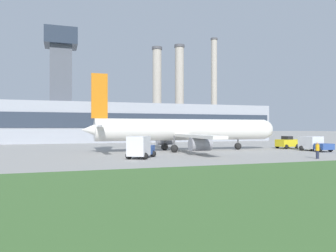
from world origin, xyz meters
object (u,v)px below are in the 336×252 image
at_px(fuel_truck, 140,148).
at_px(ground_crew_person, 317,150).
at_px(pushback_tug, 287,143).
at_px(airplane, 183,130).
at_px(baggage_truck, 314,144).

height_order(fuel_truck, ground_crew_person, fuel_truck).
bearing_deg(fuel_truck, pushback_tug, 18.34).
distance_m(pushback_tug, fuel_truck, 26.26).
xyz_separation_m(pushback_tug, fuel_truck, (-24.93, -8.26, 0.27)).
height_order(airplane, baggage_truck, airplane).
distance_m(baggage_truck, ground_crew_person, 11.75).
distance_m(pushback_tug, baggage_truck, 5.58).
relative_size(fuel_truck, ground_crew_person, 2.67).
height_order(baggage_truck, fuel_truck, fuel_truck).
relative_size(baggage_truck, ground_crew_person, 2.68).
bearing_deg(airplane, fuel_truck, -133.71).
xyz_separation_m(baggage_truck, ground_crew_person, (-7.66, -8.91, -0.11)).
xyz_separation_m(airplane, pushback_tug, (16.87, -0.17, -1.99)).
height_order(pushback_tug, ground_crew_person, pushback_tug).
bearing_deg(airplane, ground_crew_person, -58.15).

